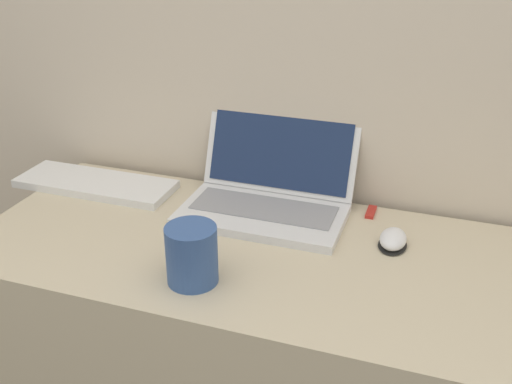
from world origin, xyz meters
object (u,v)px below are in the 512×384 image
Objects in this scene: laptop at (270,185)px; external_keyboard at (96,184)px; computer_mouse at (393,240)px; drink_cup at (192,254)px; usb_stick at (371,212)px.

laptop is 0.92× the size of external_keyboard.
laptop is 0.32m from computer_mouse.
laptop is 0.35m from drink_cup.
laptop is at bearing 4.68° from external_keyboard.
computer_mouse is 0.15m from usb_stick.
usb_stick is (0.24, 0.05, -0.06)m from laptop.
usb_stick is (0.28, 0.40, -0.06)m from drink_cup.
drink_cup is 0.52m from external_keyboard.
computer_mouse is (0.35, 0.26, -0.05)m from drink_cup.
computer_mouse is 1.50× the size of usb_stick.
usb_stick is at bearing 116.67° from computer_mouse.
computer_mouse reaches higher than external_keyboard.
computer_mouse is at bearing 36.31° from drink_cup.
laptop reaches higher than computer_mouse.
laptop is 6.38× the size of usb_stick.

